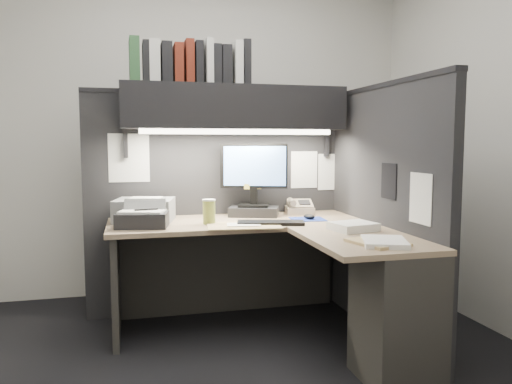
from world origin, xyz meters
TOP-DOWN VIEW (x-y plane):
  - floor at (0.00, 0.00)m, footprint 3.50×3.50m
  - wall_back at (0.00, 1.50)m, footprint 3.50×0.04m
  - wall_front at (0.00, -1.50)m, footprint 3.50×0.04m
  - wall_right at (1.75, 0.00)m, footprint 0.04×3.00m
  - partition_back at (0.03, 0.93)m, footprint 1.90×0.06m
  - partition_right at (0.98, 0.18)m, footprint 0.06×1.50m
  - desk at (0.43, -0.00)m, footprint 1.70×1.53m
  - overhead_shelf at (0.12, 0.75)m, footprint 1.55×0.34m
  - task_light_tube at (0.12, 0.61)m, footprint 1.32×0.04m
  - monitor at (0.26, 0.73)m, footprint 0.46×0.32m
  - keyboard at (0.28, 0.35)m, footprint 0.45×0.25m
  - mousepad at (0.58, 0.49)m, footprint 0.25×0.23m
  - mouse at (0.59, 0.47)m, footprint 0.09×0.11m
  - telephone at (0.63, 0.78)m, footprint 0.23×0.24m
  - coffee_cup at (-0.10, 0.46)m, footprint 0.10×0.10m
  - printer at (-0.51, 0.69)m, footprint 0.43×0.39m
  - notebook_stack at (-0.52, 0.46)m, footprint 0.35×0.31m
  - open_folder at (0.09, 0.32)m, footprint 0.49×0.35m
  - paper_stack_a at (0.70, 0.01)m, footprint 0.29×0.26m
  - paper_stack_b at (0.67, -0.42)m, footprint 0.30×0.33m
  - manila_stack at (0.64, -0.40)m, footprint 0.29×0.33m
  - binder_row at (-0.18, 0.76)m, footprint 0.81×0.26m
  - pinned_papers at (0.42, 0.56)m, footprint 1.76×1.31m

SIDE VIEW (x-z plane):
  - floor at x=0.00m, z-range 0.00..0.00m
  - desk at x=0.43m, z-range 0.08..0.81m
  - mousepad at x=0.58m, z-range 0.73..0.73m
  - open_folder at x=0.09m, z-range 0.73..0.74m
  - manila_stack at x=0.64m, z-range 0.73..0.75m
  - keyboard at x=0.28m, z-range 0.73..0.75m
  - paper_stack_b at x=0.67m, z-range 0.73..0.76m
  - mouse at x=0.59m, z-range 0.73..0.77m
  - paper_stack_a at x=0.70m, z-range 0.73..0.78m
  - telephone at x=0.63m, z-range 0.73..0.81m
  - notebook_stack at x=-0.52m, z-range 0.73..0.82m
  - partition_back at x=0.03m, z-range 0.00..1.60m
  - partition_right at x=0.98m, z-range 0.00..1.60m
  - printer at x=-0.51m, z-range 0.73..0.88m
  - coffee_cup at x=-0.10m, z-range 0.73..0.88m
  - monitor at x=0.26m, z-range 0.68..1.20m
  - pinned_papers at x=0.42m, z-range 0.80..1.31m
  - task_light_tube at x=0.12m, z-range 1.31..1.35m
  - wall_back at x=0.00m, z-range 0.00..2.70m
  - wall_front at x=0.00m, z-range 0.00..2.70m
  - wall_right at x=1.75m, z-range 0.00..2.70m
  - overhead_shelf at x=0.12m, z-range 1.35..1.65m
  - binder_row at x=-0.18m, z-range 1.64..1.95m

